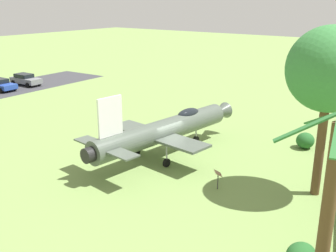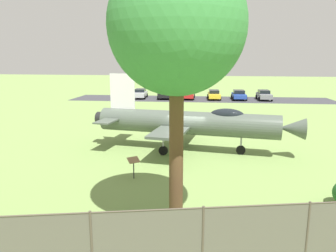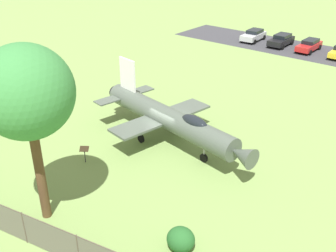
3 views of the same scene
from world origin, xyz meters
name	(u,v)px [view 1 (image 1 of 3)]	position (x,y,z in m)	size (l,w,h in m)	color
ground_plane	(163,156)	(0.00, 0.00, 0.00)	(200.00, 200.00, 0.00)	#75934C
display_jet	(167,129)	(-0.37, 0.04, 1.97)	(14.18, 8.26, 5.17)	#4C564C
shade_tree	(330,70)	(-0.61, 10.53, 7.17)	(4.52, 4.58, 9.53)	brown
palm_tree	(327,220)	(8.93, 13.44, 3.91)	(3.48, 3.53, 7.57)	brown
shrub_by_tree	(305,141)	(-7.66, 7.61, 0.60)	(1.42, 1.33, 1.21)	#235B26
info_plaque	(218,176)	(2.23, 5.72, 0.85)	(0.72, 0.69, 1.14)	#333333
parked_car_gray	(26,79)	(-9.14, -29.58, 0.77)	(2.15, 4.53, 1.48)	slate
parked_car_blue	(0,84)	(-5.36, -29.45, 0.75)	(2.29, 4.50, 1.44)	#23429E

